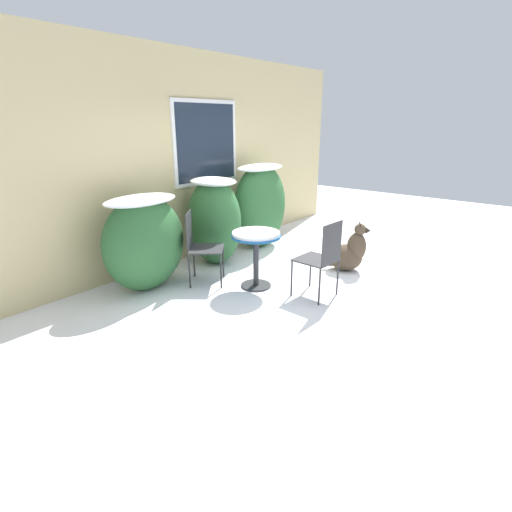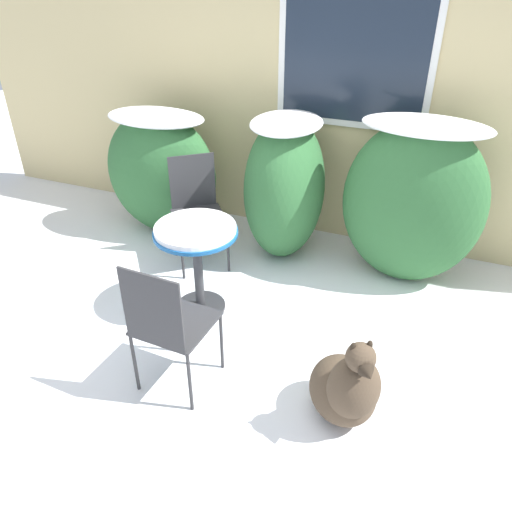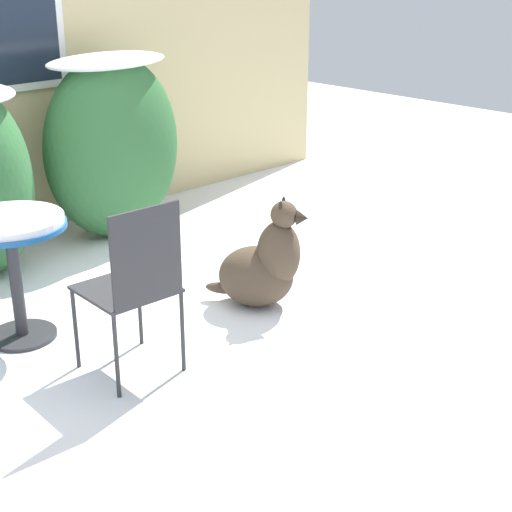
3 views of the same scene
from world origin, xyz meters
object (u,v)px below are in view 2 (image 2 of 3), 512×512
Objects in this scene: patio_chair_far_side at (168,323)px; dog at (347,387)px; patio_table at (196,244)px; patio_chair_near_table at (197,206)px.

patio_chair_far_side reaches higher than dog.
dog is (1.40, -0.70, -0.35)m from patio_table.
patio_table is at bearing 120.74° from dog.
patio_chair_near_table is at bearing 108.94° from dog.
patio_chair_far_side is at bearing -74.06° from patio_table.
patio_table reaches higher than dog.
patio_chair_far_side is at bearing 155.71° from dog.
dog is (1.15, 0.17, -0.29)m from patio_chair_far_side.
patio_chair_far_side is (0.25, -0.87, -0.06)m from patio_table.
patio_table is 0.91m from patio_chair_far_side.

